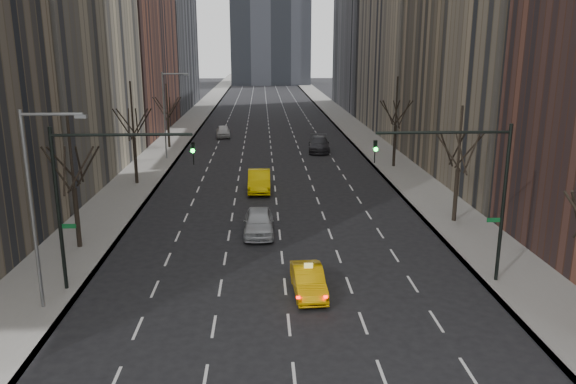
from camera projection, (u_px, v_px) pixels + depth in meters
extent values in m
cube|color=slate|center=(187.00, 126.00, 83.69)|extent=(4.50, 320.00, 0.15)
cube|color=slate|center=(350.00, 125.00, 84.82)|extent=(4.50, 320.00, 0.15)
cylinder|color=black|center=(77.00, 218.00, 32.98)|extent=(0.28, 0.28, 3.57)
cylinder|color=black|center=(71.00, 152.00, 31.99)|extent=(0.16, 0.16, 4.25)
cylinder|color=black|center=(79.00, 165.00, 33.05)|extent=(0.42, 1.80, 2.52)
cylinder|color=black|center=(88.00, 166.00, 32.54)|extent=(1.74, 0.72, 2.52)
cylinder|color=black|center=(81.00, 170.00, 31.72)|extent=(1.46, 1.25, 2.52)
cylinder|color=black|center=(64.00, 171.00, 31.39)|extent=(0.42, 1.80, 2.52)
cylinder|color=black|center=(56.00, 169.00, 31.90)|extent=(1.74, 0.72, 2.52)
cylinder|color=black|center=(64.00, 166.00, 32.72)|extent=(1.46, 1.25, 2.52)
cylinder|color=black|center=(135.00, 160.00, 48.39)|extent=(0.28, 0.28, 3.99)
cylinder|color=black|center=(132.00, 110.00, 47.29)|extent=(0.16, 0.16, 4.75)
cylinder|color=black|center=(137.00, 122.00, 48.40)|extent=(0.42, 1.80, 2.52)
cylinder|color=black|center=(143.00, 123.00, 47.90)|extent=(1.74, 0.72, 2.52)
cylinder|color=black|center=(139.00, 124.00, 47.07)|extent=(1.46, 1.25, 2.52)
cylinder|color=black|center=(129.00, 125.00, 46.75)|extent=(0.42, 1.80, 2.52)
cylinder|color=black|center=(122.00, 124.00, 47.26)|extent=(1.74, 0.72, 2.52)
cylinder|color=black|center=(127.00, 122.00, 48.08)|extent=(1.46, 1.25, 2.52)
cylinder|color=black|center=(169.00, 133.00, 65.87)|extent=(0.28, 0.28, 3.36)
cylinder|color=black|center=(167.00, 101.00, 64.94)|extent=(0.16, 0.16, 4.00)
cylinder|color=black|center=(170.00, 107.00, 65.96)|extent=(0.42, 1.80, 2.52)
cylinder|color=black|center=(175.00, 108.00, 65.45)|extent=(1.74, 0.72, 2.52)
cylinder|color=black|center=(172.00, 108.00, 64.63)|extent=(1.46, 1.25, 2.52)
cylinder|color=black|center=(165.00, 109.00, 64.31)|extent=(0.42, 1.80, 2.52)
cylinder|color=black|center=(160.00, 108.00, 64.81)|extent=(1.74, 0.72, 2.52)
cylinder|color=black|center=(162.00, 107.00, 65.64)|extent=(1.46, 1.25, 2.52)
cylinder|color=black|center=(456.00, 195.00, 37.95)|extent=(0.28, 0.28, 3.57)
cylinder|color=black|center=(460.00, 138.00, 36.96)|extent=(0.16, 0.16, 4.25)
cylinder|color=black|center=(457.00, 149.00, 38.01)|extent=(0.42, 1.80, 2.52)
cylinder|color=black|center=(469.00, 150.00, 37.51)|extent=(1.74, 0.72, 2.52)
cylinder|color=black|center=(472.00, 153.00, 36.68)|extent=(1.46, 1.25, 2.52)
cylinder|color=black|center=(461.00, 154.00, 36.36)|extent=(0.42, 1.80, 2.52)
cylinder|color=black|center=(449.00, 152.00, 36.87)|extent=(1.74, 0.72, 2.52)
cylinder|color=black|center=(447.00, 150.00, 37.69)|extent=(1.46, 1.25, 2.52)
cylinder|color=black|center=(394.00, 146.00, 55.29)|extent=(0.28, 0.28, 3.99)
cylinder|color=black|center=(397.00, 101.00, 54.19)|extent=(0.16, 0.16, 4.75)
cylinder|color=black|center=(396.00, 112.00, 55.30)|extent=(0.42, 1.80, 2.52)
cylinder|color=black|center=(403.00, 113.00, 54.80)|extent=(1.74, 0.72, 2.52)
cylinder|color=black|center=(404.00, 114.00, 53.97)|extent=(1.46, 1.25, 2.52)
cylinder|color=black|center=(397.00, 114.00, 53.65)|extent=(0.42, 1.80, 2.52)
cylinder|color=black|center=(388.00, 114.00, 54.16)|extent=(1.74, 0.72, 2.52)
cylinder|color=black|center=(388.00, 113.00, 54.98)|extent=(1.46, 1.25, 2.52)
cylinder|color=black|center=(58.00, 210.00, 26.68)|extent=(0.18, 0.18, 8.00)
cylinder|color=black|center=(122.00, 135.00, 25.92)|extent=(6.50, 0.14, 0.14)
imported|color=black|center=(193.00, 153.00, 26.29)|extent=(0.18, 0.22, 1.10)
sphere|color=#0CFF33|center=(193.00, 151.00, 26.08)|extent=(0.20, 0.20, 0.20)
cube|color=#0C5926|center=(69.00, 226.00, 26.90)|extent=(0.70, 0.04, 0.22)
cylinder|color=black|center=(503.00, 204.00, 27.67)|extent=(0.18, 0.18, 8.00)
cylinder|color=black|center=(444.00, 132.00, 26.61)|extent=(6.50, 0.14, 0.14)
imported|color=black|center=(375.00, 152.00, 26.69)|extent=(0.18, 0.22, 1.10)
sphere|color=#0CFF33|center=(376.00, 149.00, 26.48)|extent=(0.20, 0.20, 0.20)
cube|color=#0C5926|center=(494.00, 220.00, 27.85)|extent=(0.70, 0.04, 0.22)
cylinder|color=slate|center=(32.00, 212.00, 24.60)|extent=(0.16, 0.16, 9.00)
cylinder|color=slate|center=(52.00, 114.00, 23.57)|extent=(2.60, 0.14, 0.14)
cube|color=slate|center=(81.00, 116.00, 23.65)|extent=(0.50, 0.22, 0.15)
cylinder|color=slate|center=(164.00, 116.00, 58.43)|extent=(0.16, 0.16, 9.00)
cylinder|color=slate|center=(175.00, 74.00, 57.40)|extent=(2.60, 0.14, 0.14)
cube|color=slate|center=(187.00, 75.00, 57.48)|extent=(0.50, 0.22, 0.15)
imported|color=#D99D04|center=(308.00, 281.00, 27.27)|extent=(1.64, 4.16, 1.35)
imported|color=#AFB2B7|center=(259.00, 222.00, 35.91)|extent=(1.92, 4.74, 1.61)
imported|color=yellow|center=(259.00, 181.00, 46.65)|extent=(1.84, 5.24, 1.72)
imported|color=#2C2B30|center=(319.00, 144.00, 64.11)|extent=(2.80, 5.95, 1.68)
imported|color=silver|center=(223.00, 131.00, 74.21)|extent=(2.15, 4.59, 1.52)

